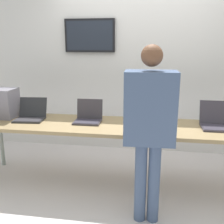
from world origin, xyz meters
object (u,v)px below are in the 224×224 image
object	(u,v)px
laptop_station_0	(31,115)
laptop_station_1	(88,117)
workbench	(131,129)
equipment_box	(0,103)
laptop_station_3	(215,122)
laptop_station_2	(151,119)
person	(149,121)

from	to	relation	value
laptop_station_0	laptop_station_1	distance (m)	0.72
laptop_station_0	workbench	bearing A→B (deg)	-2.62
equipment_box	laptop_station_3	xyz separation A→B (m)	(2.58, -0.02, -0.12)
laptop_station_2	laptop_station_3	bearing A→B (deg)	-0.43
equipment_box	workbench	bearing A→B (deg)	-3.59
workbench	person	distance (m)	0.72
laptop_station_2	laptop_station_3	world-z (taller)	laptop_station_3
equipment_box	person	bearing A→B (deg)	-21.33
laptop_station_3	person	world-z (taller)	person
laptop_station_1	laptop_station_0	bearing A→B (deg)	-178.85
laptop_station_2	laptop_station_0	bearing A→B (deg)	-178.91
laptop_station_0	laptop_station_3	distance (m)	2.17
workbench	equipment_box	bearing A→B (deg)	176.41
workbench	laptop_station_2	size ratio (longest dim) A/B	9.74
laptop_station_2	laptop_station_1	bearing A→B (deg)	-178.98
laptop_station_0	laptop_station_3	world-z (taller)	laptop_station_3
workbench	laptop_station_1	xyz separation A→B (m)	(-0.52, 0.07, 0.10)
equipment_box	laptop_station_1	distance (m)	1.14
laptop_station_1	laptop_station_3	size ratio (longest dim) A/B	0.88
equipment_box	laptop_station_3	size ratio (longest dim) A/B	1.09
laptop_station_3	person	xyz separation A→B (m)	(-0.72, -0.70, 0.19)
equipment_box	laptop_station_2	bearing A→B (deg)	-0.59
workbench	equipment_box	distance (m)	1.67
equipment_box	laptop_station_1	bearing A→B (deg)	-1.64
laptop_station_0	equipment_box	bearing A→B (deg)	173.51
laptop_station_3	person	bearing A→B (deg)	-135.95
equipment_box	laptop_station_2	world-z (taller)	equipment_box
laptop_station_0	person	size ratio (longest dim) A/B	0.23
workbench	laptop_station_0	world-z (taller)	laptop_station_0
workbench	laptop_station_1	world-z (taller)	laptop_station_1
laptop_station_2	laptop_station_3	xyz separation A→B (m)	(0.71, -0.01, 0.00)
equipment_box	laptop_station_3	bearing A→B (deg)	-0.55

